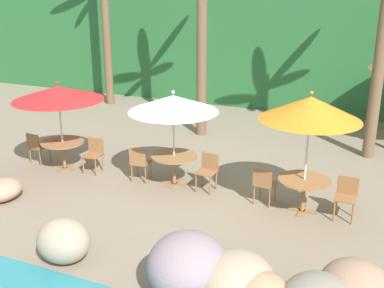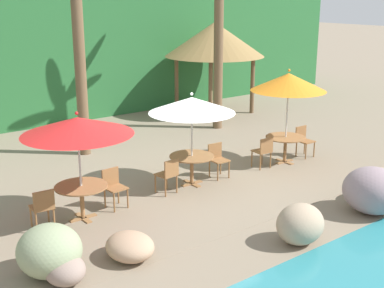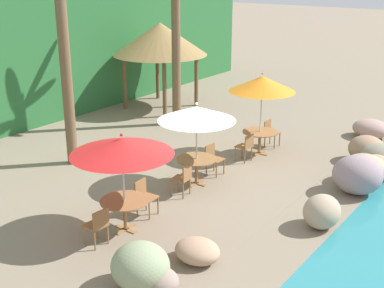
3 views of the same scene
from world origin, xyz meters
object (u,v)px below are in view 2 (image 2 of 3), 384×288
dining_table_white (192,161)px  chair_orange_seaward (303,139)px  dining_table_red (81,191)px  chair_white_seaward (217,158)px  palm_tree_third (219,2)px  chair_red_inland (43,206)px  umbrella_white (192,105)px  dining_table_orange (285,141)px  umbrella_red (77,126)px  chair_orange_inland (264,150)px  palapa_hut (215,40)px  chair_white_inland (169,173)px  chair_red_seaward (113,185)px  umbrella_orange (289,82)px

dining_table_white → chair_orange_seaward: (3.96, -0.14, -0.10)m
dining_table_red → chair_white_seaward: size_ratio=1.26×
dining_table_red → palm_tree_third: size_ratio=0.16×
chair_red_inland → dining_table_white: 3.93m
chair_red_inland → umbrella_white: umbrella_white is taller
dining_table_red → chair_orange_seaward: (7.03, 0.09, -0.10)m
chair_red_inland → chair_white_seaward: 4.78m
dining_table_red → dining_table_orange: size_ratio=1.00×
chair_red_inland → dining_table_orange: (7.04, 0.03, 0.10)m
umbrella_white → chair_white_seaward: bearing=2.6°
umbrella_red → dining_table_orange: 6.34m
chair_red_inland → chair_orange_seaward: same height
chair_orange_inland → dining_table_orange: bearing=0.7°
umbrella_red → palapa_hut: (8.75, 6.14, 0.81)m
dining_table_white → palm_tree_third: size_ratio=0.16×
chair_red_inland → chair_orange_seaward: bearing=0.8°
dining_table_orange → palapa_hut: bearing=67.3°
chair_red_inland → palm_tree_third: (8.08, 4.15, 3.75)m
umbrella_white → palm_tree_third: palm_tree_third is taller
umbrella_red → chair_red_inland: size_ratio=2.65×
dining_table_white → chair_white_inland: chair_white_inland is taller
chair_red_seaward → dining_table_white: 2.23m
chair_orange_seaward → dining_table_orange: bearing=-174.5°
umbrella_orange → palm_tree_third: bearing=75.8°
dining_table_red → chair_white_seaward: 3.93m
umbrella_red → chair_orange_seaward: 7.19m
chair_white_seaward → palapa_hut: bearing=50.6°
chair_red_seaward → umbrella_orange: 5.62m
chair_red_inland → umbrella_orange: 7.25m
umbrella_orange → chair_orange_inland: size_ratio=3.00×
chair_white_seaward → chair_red_inland: bearing=-176.5°
palm_tree_third → chair_white_inland: bearing=-140.6°
chair_red_seaward → palm_tree_third: size_ratio=0.13×
chair_orange_seaward → palapa_hut: size_ratio=0.23×
chair_white_inland → palm_tree_third: 7.46m
chair_red_inland → palapa_hut: size_ratio=0.23×
dining_table_orange → chair_orange_inland: (-0.85, -0.01, -0.10)m
umbrella_orange → umbrella_white: bearing=176.0°
umbrella_white → dining_table_orange: umbrella_white is taller
chair_white_seaward → chair_orange_inland: (1.40, -0.27, 0.00)m
chair_white_seaward → dining_table_orange: size_ratio=0.79×
dining_table_white → chair_white_inland: bearing=-167.2°
chair_white_seaward → chair_orange_seaward: (3.11, -0.17, 0.00)m
umbrella_red → umbrella_white: umbrella_red is taller
dining_table_white → palm_tree_third: palm_tree_third is taller
chair_red_seaward → palm_tree_third: bearing=31.9°
dining_table_white → palm_tree_third: bearing=43.2°
umbrella_red → chair_white_inland: umbrella_red is taller
chair_red_inland → chair_orange_inland: same height
chair_white_seaward → umbrella_orange: (2.26, -0.26, 1.75)m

